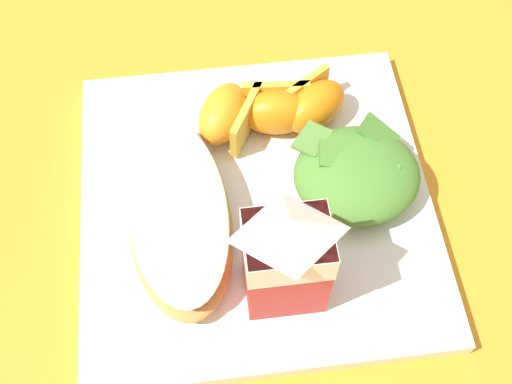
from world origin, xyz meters
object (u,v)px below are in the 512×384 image
object	(u,v)px
white_plate	(256,203)
orange_wedge_middle	(276,110)
green_salad_pile	(356,174)
orange_wedge_front	(313,105)
milk_carton	(287,255)
orange_wedge_rear	(225,115)
cheesy_pizza_bread	(178,215)

from	to	relation	value
white_plate	orange_wedge_middle	distance (m)	0.08
green_salad_pile	orange_wedge_front	size ratio (longest dim) A/B	1.43
milk_carton	orange_wedge_middle	size ratio (longest dim) A/B	1.75
orange_wedge_middle	orange_wedge_rear	size ratio (longest dim) A/B	0.90
milk_carton	orange_wedge_front	bearing A→B (deg)	-107.19
orange_wedge_rear	milk_carton	bearing A→B (deg)	100.58
orange_wedge_front	orange_wedge_middle	distance (m)	0.03
cheesy_pizza_bread	orange_wedge_rear	bearing A→B (deg)	-116.50
milk_carton	green_salad_pile	bearing A→B (deg)	-130.80
green_salad_pile	milk_carton	distance (m)	0.11
cheesy_pizza_bread	orange_wedge_middle	size ratio (longest dim) A/B	2.79
orange_wedge_front	orange_wedge_rear	bearing A→B (deg)	0.60
cheesy_pizza_bread	orange_wedge_front	xyz separation A→B (m)	(-0.12, -0.09, 0.00)
milk_carton	orange_wedge_rear	xyz separation A→B (m)	(0.03, -0.15, -0.04)
milk_carton	cheesy_pizza_bread	bearing A→B (deg)	-40.07
white_plate	orange_wedge_front	bearing A→B (deg)	-128.54
orange_wedge_middle	orange_wedge_rear	xyz separation A→B (m)	(0.04, -0.00, 0.00)
white_plate	orange_wedge_rear	distance (m)	0.08
orange_wedge_front	green_salad_pile	bearing A→B (deg)	107.29
white_plate	milk_carton	size ratio (longest dim) A/B	2.55
orange_wedge_front	orange_wedge_rear	distance (m)	0.07
milk_carton	orange_wedge_rear	bearing A→B (deg)	-79.42
white_plate	green_salad_pile	xyz separation A→B (m)	(-0.08, -0.00, 0.03)
cheesy_pizza_bread	milk_carton	xyz separation A→B (m)	(-0.07, 0.06, 0.04)
green_salad_pile	orange_wedge_front	world-z (taller)	green_salad_pile
green_salad_pile	orange_wedge_front	distance (m)	0.07
milk_carton	orange_wedge_rear	size ratio (longest dim) A/B	1.57
cheesy_pizza_bread	orange_wedge_front	bearing A→B (deg)	-142.97
orange_wedge_front	cheesy_pizza_bread	bearing A→B (deg)	37.03
cheesy_pizza_bread	green_salad_pile	bearing A→B (deg)	-172.43
orange_wedge_middle	orange_wedge_rear	distance (m)	0.04
white_plate	orange_wedge_front	world-z (taller)	orange_wedge_front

